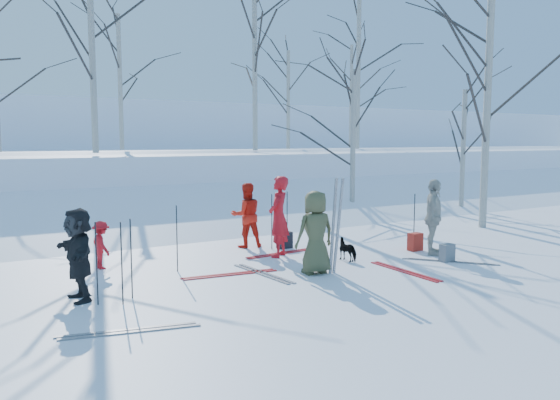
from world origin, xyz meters
TOP-DOWN VIEW (x-y plane):
  - ground at (0.00, 0.00)m, footprint 120.00×120.00m
  - snow_ramp at (0.00, 7.00)m, footprint 70.00×9.49m
  - snow_plateau at (0.00, 17.00)m, footprint 70.00×18.00m
  - far_hill at (0.00, 38.00)m, footprint 90.00×30.00m
  - skier_olive_center at (-0.16, -0.11)m, footprint 0.84×0.58m
  - skier_red_north at (0.03, 1.61)m, footprint 0.79×0.77m
  - skier_redor_behind at (-0.10, 2.95)m, footprint 0.87×0.74m
  - skier_red_seated at (-3.68, 2.47)m, footprint 0.45×0.68m
  - skier_cream_east at (3.17, -0.03)m, footprint 1.04×1.00m
  - skier_grey_west at (-4.51, 0.38)m, footprint 0.47×1.43m
  - dog at (1.13, 0.48)m, footprint 0.34×0.61m
  - upright_ski_left at (0.12, -0.33)m, footprint 0.11×0.17m
  - upright_ski_right at (0.21, -0.37)m, footprint 0.13×0.23m
  - ski_pair_a at (2.92, -0.78)m, footprint 2.06×2.10m
  - ski_pair_b at (1.47, -0.92)m, footprint 0.28×1.91m
  - ski_pair_c at (-1.06, 0.37)m, footprint 0.53×1.93m
  - ski_pair_d at (-4.22, -1.52)m, footprint 1.02×1.99m
  - ski_pair_e at (0.25, 1.85)m, footprint 0.56×1.94m
  - ski_pair_f at (-1.65, 0.65)m, footprint 0.68×1.95m
  - ski_pole_a at (0.31, 2.40)m, footprint 0.02×0.02m
  - ski_pole_b at (3.30, 0.70)m, footprint 0.02×0.02m
  - ski_pole_c at (-3.74, 0.05)m, footprint 0.02×0.02m
  - ski_pole_d at (0.97, 2.78)m, footprint 0.02×0.02m
  - ski_pole_e at (3.56, 0.40)m, footprint 0.02×0.02m
  - ski_pole_f at (-2.44, 1.42)m, footprint 0.02×0.02m
  - ski_pole_g at (-3.96, -0.22)m, footprint 0.02×0.02m
  - ski_pole_h at (-4.31, -0.03)m, footprint 0.02×0.02m
  - backpack_red at (3.17, 0.52)m, footprint 0.32×0.22m
  - backpack_grey at (2.91, -0.70)m, footprint 0.30×0.20m
  - backpack_dark at (0.65, 2.37)m, footprint 0.34×0.24m
  - birch_plateau_b at (12.55, 14.99)m, footprint 4.46×4.46m
  - birch_plateau_c at (-2.16, 9.66)m, footprint 5.22×5.22m
  - birch_plateau_e at (7.47, 13.26)m, footprint 3.79×3.79m
  - birch_plateau_f at (0.17, 15.27)m, footprint 4.65×4.65m
  - birch_plateau_h at (10.38, 11.71)m, footprint 5.68×5.68m
  - birch_plateau_i at (4.54, 11.11)m, footprint 5.39×5.39m
  - birch_edge_b at (7.44, 2.03)m, footprint 5.65×5.65m
  - birch_edge_c at (9.71, 4.81)m, footprint 3.70×3.70m
  - birch_edge_e at (5.48, 5.86)m, footprint 4.08×4.08m

SIDE VIEW (x-z plane):
  - ground at x=0.00m, z-range 0.00..0.00m
  - ski_pair_a at x=2.92m, z-range 0.00..0.02m
  - ski_pair_b at x=1.47m, z-range 0.00..0.02m
  - ski_pair_c at x=-1.06m, z-range 0.00..0.02m
  - ski_pair_d at x=-4.22m, z-range 0.00..0.02m
  - ski_pair_e at x=0.25m, z-range 0.00..0.02m
  - ski_pair_f at x=-1.65m, z-range 0.00..0.02m
  - snow_ramp at x=0.00m, z-range -1.91..2.21m
  - backpack_grey at x=2.91m, z-range 0.00..0.38m
  - backpack_dark at x=0.65m, z-range 0.00..0.40m
  - backpack_red at x=3.17m, z-range 0.00..0.42m
  - dog at x=1.13m, z-range 0.00..0.49m
  - skier_red_seated at x=-3.68m, z-range 0.00..0.98m
  - ski_pole_a at x=0.31m, z-range 0.00..1.34m
  - ski_pole_b at x=3.30m, z-range 0.00..1.34m
  - ski_pole_c at x=-3.74m, z-range 0.00..1.34m
  - ski_pole_d at x=0.97m, z-range 0.00..1.34m
  - ski_pole_e at x=3.56m, z-range 0.00..1.34m
  - ski_pole_f at x=-2.44m, z-range 0.00..1.34m
  - ski_pole_g at x=-3.96m, z-range 0.00..1.34m
  - ski_pole_h at x=-4.31m, z-range 0.00..1.34m
  - skier_grey_west at x=-4.51m, z-range 0.00..1.53m
  - skier_redor_behind at x=-0.10m, z-range 0.00..1.59m
  - skier_olive_center at x=-0.16m, z-range 0.00..1.65m
  - skier_cream_east at x=3.17m, z-range 0.00..1.74m
  - skier_red_north at x=0.03m, z-range 0.00..1.82m
  - upright_ski_left at x=0.12m, z-range 0.00..1.90m
  - upright_ski_right at x=0.21m, z-range 0.00..1.90m
  - snow_plateau at x=0.00m, z-range -0.10..2.10m
  - far_hill at x=0.00m, z-range -1.00..5.00m
  - birch_edge_c at x=9.71m, z-range 0.00..4.42m
  - birch_edge_e at x=5.48m, z-range 0.00..4.97m
  - birch_edge_b at x=7.44m, z-range 0.00..7.21m
  - birch_plateau_e at x=7.47m, z-range 2.20..6.76m
  - birch_plateau_b at x=12.55m, z-range 2.20..7.71m
  - birch_plateau_f at x=0.17m, z-range 2.20..7.98m
  - birch_plateau_c at x=-2.16m, z-range 2.20..8.80m
  - birch_plateau_i at x=4.54m, z-range 2.20..9.05m
  - birch_plateau_h at x=10.38m, z-range 2.20..9.45m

